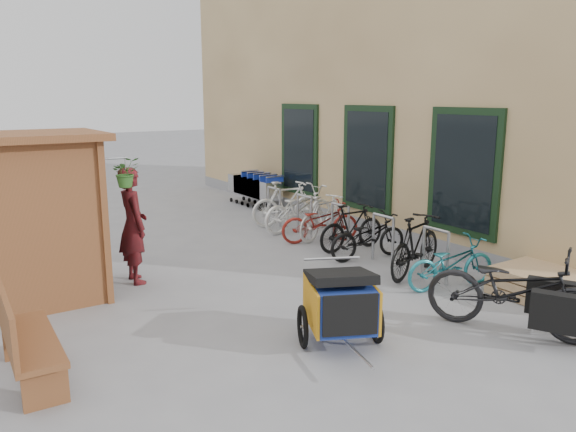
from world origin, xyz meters
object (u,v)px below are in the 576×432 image
kiosk (18,196)px  bike_7 (287,203)px  bike_4 (320,222)px  bike_5 (324,217)px  bike_3 (352,227)px  bench (22,336)px  child_trailer (340,301)px  cargo_bike (516,291)px  bike_0 (451,263)px  pallet_stack (541,284)px  shopping_carts (254,186)px  bike_2 (368,236)px  bike_1 (416,245)px  person_kiosk (133,225)px  bike_6 (299,208)px

kiosk → bike_7: size_ratio=1.46×
bike_4 → bike_5: 0.29m
kiosk → bike_3: (5.64, -0.35, -1.10)m
kiosk → bench: kiosk is taller
child_trailer → bike_3: size_ratio=1.08×
cargo_bike → bike_0: size_ratio=1.44×
pallet_stack → bike_7: (-0.51, 5.97, 0.30)m
shopping_carts → bike_2: bearing=-98.0°
bike_1 → kiosk: bearing=51.0°
child_trailer → person_kiosk: (-1.28, 3.57, 0.38)m
bench → person_kiosk: person_kiosk is taller
child_trailer → bike_4: child_trailer is taller
person_kiosk → bench: bearing=143.0°
shopping_carts → bike_0: bearing=-96.1°
bike_0 → bike_5: size_ratio=0.99×
shopping_carts → person_kiosk: 6.38m
kiosk → shopping_carts: (6.28, 4.44, -1.00)m
pallet_stack → person_kiosk: 6.19m
kiosk → bike_2: (5.52, -0.94, -1.14)m
person_kiosk → bike_7: bearing=-63.2°
bike_0 → shopping_carts: bearing=6.2°
shopping_carts → bike_5: shopping_carts is taller
bike_3 → pallet_stack: bearing=-169.6°
person_kiosk → bike_5: bearing=-81.4°
bike_4 → bike_1: bearing=-160.7°
bench → cargo_bike: (5.26, -2.00, 0.04)m
bike_6 → bike_4: bearing=162.3°
shopping_carts → bike_1: 6.57m
cargo_bike → bike_6: 6.01m
person_kiosk → bike_0: bearing=-126.0°
cargo_bike → bike_4: (0.64, 4.88, -0.13)m
bike_4 → pallet_stack: bearing=-151.3°
bike_7 → bike_0: bearing=-175.2°
bench → bike_6: (6.12, 3.95, -0.01)m
bike_4 → person_kiosk: bearing=113.8°
cargo_bike → bike_5: bearing=53.0°
bench → bike_5: (6.13, 3.05, -0.04)m
pallet_stack → bike_3: size_ratio=0.80×
person_kiosk → bike_2: (3.93, -1.05, -0.50)m
person_kiosk → cargo_bike: bearing=-142.9°
person_kiosk → bike_2: 4.10m
cargo_bike → bike_3: size_ratio=1.46×
shopping_carts → bench: bearing=-134.3°
kiosk → bike_4: bearing=4.9°
kiosk → bike_7: (5.76, 2.10, -1.04)m
kiosk → bike_7: bearing=20.0°
child_trailer → bike_7: bike_7 is taller
bench → bike_7: (6.17, 4.51, 0.01)m
person_kiosk → bike_0: size_ratio=1.20×
bike_3 → child_trailer: bearing=138.6°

